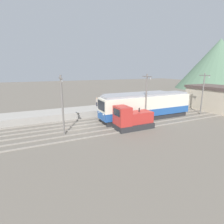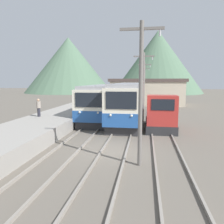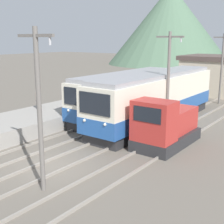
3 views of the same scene
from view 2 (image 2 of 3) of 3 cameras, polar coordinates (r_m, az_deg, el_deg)
ground_plane at (r=13.07m, az=-0.19°, el=-10.17°), size 200.00×200.00×0.00m
platform_left at (r=15.17m, az=-24.36°, el=-6.36°), size 4.50×54.00×0.99m
track_left at (r=13.68m, az=-11.15°, el=-9.18°), size 1.54×60.00×0.14m
track_center at (r=13.02m, az=0.70°, el=-9.92°), size 1.54×60.00×0.14m
track_right at (r=12.97m, az=14.15°, el=-10.25°), size 1.54×60.00×0.14m
commuter_train_left at (r=23.58m, az=-2.37°, el=2.31°), size 2.84×12.06×3.65m
commuter_train_center at (r=23.02m, az=4.40°, el=2.35°), size 2.84×14.71×3.85m
shunting_locomotive at (r=18.77m, az=12.53°, el=-0.92°), size 2.40×4.93×3.00m
catenary_mast_near at (r=10.32m, az=7.56°, el=5.84°), size 2.00×0.20×6.78m
catenary_mast_mid at (r=21.66m, az=8.23°, el=7.03°), size 2.00×0.20×6.78m
catenary_mast_far at (r=33.00m, az=8.43°, el=7.41°), size 2.00×0.20×6.78m
catenary_mast_distant at (r=44.34m, az=8.54°, el=7.59°), size 2.00×0.20×6.78m
person_on_platform at (r=20.07m, az=-18.62°, el=1.26°), size 0.38×0.38×1.57m
station_building at (r=38.30m, az=9.09°, el=5.29°), size 12.60×6.30×4.42m
mountain_backdrop at (r=76.60m, az=0.40°, el=12.52°), size 60.81×31.85×20.54m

